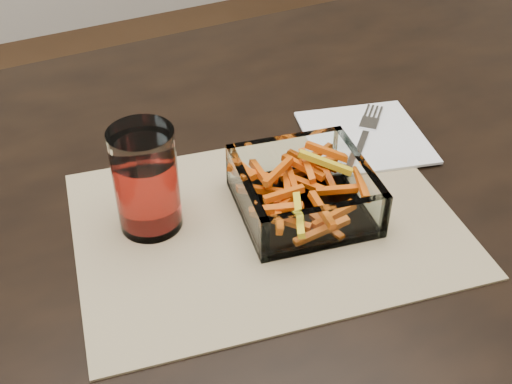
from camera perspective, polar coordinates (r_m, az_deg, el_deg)
dining_table at (r=0.92m, az=2.29°, el=-1.88°), size 1.60×0.90×0.75m
placemat at (r=0.77m, az=0.93°, el=-2.77°), size 0.50×0.40×0.00m
glass_bowl at (r=0.78m, az=4.24°, el=-0.10°), size 0.18×0.18×0.06m
tumbler at (r=0.74m, az=-9.70°, el=0.76°), size 0.07×0.07×0.13m
napkin at (r=0.93m, az=9.63°, el=4.86°), size 0.20×0.20×0.00m
fork at (r=0.92m, az=9.63°, el=4.97°), size 0.14×0.14×0.00m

